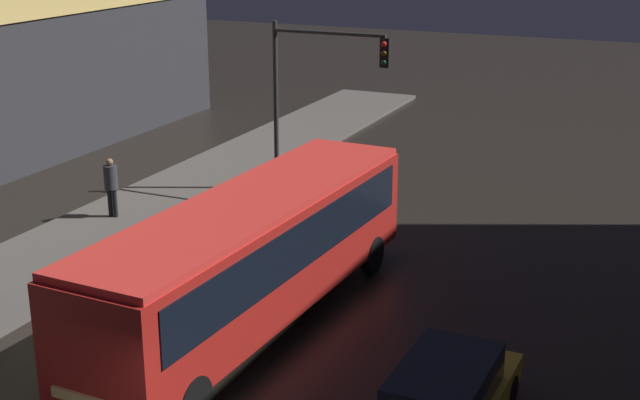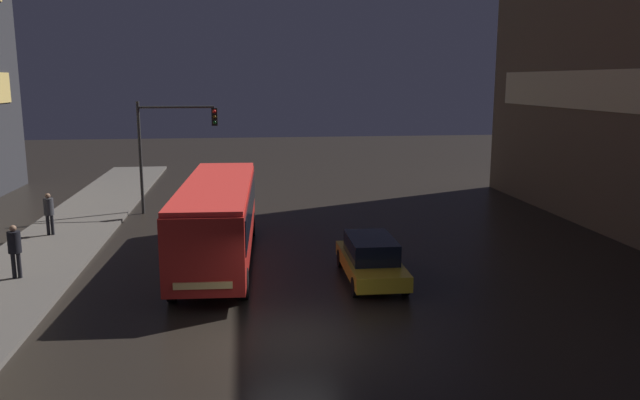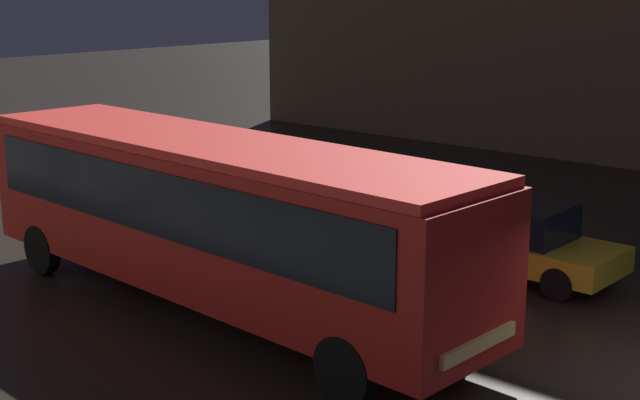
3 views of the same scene
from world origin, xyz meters
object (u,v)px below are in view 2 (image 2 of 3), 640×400
Objects in this scene: pedestrian_near at (15,246)px; traffic_light_main at (169,137)px; car_taxi at (371,258)px; bus_near at (218,213)px; pedestrian_mid at (49,210)px.

traffic_light_main reaches higher than pedestrian_near.
traffic_light_main is (-7.94, 12.16, 3.20)m from car_taxi.
pedestrian_near is 0.32× the size of traffic_light_main.
traffic_light_main reaches higher than bus_near.
pedestrian_mid is at bearing -90.66° from pedestrian_near.
bus_near is at bearing -26.70° from car_taxi.
bus_near is 6.94m from pedestrian_near.
car_taxi is at bearing 131.35° from pedestrian_mid.
pedestrian_mid is 0.32× the size of traffic_light_main.
car_taxi is (5.24, -2.76, -1.14)m from bus_near.
traffic_light_main reaches higher than pedestrian_mid.
pedestrian_mid is 7.19m from traffic_light_main.
bus_near reaches higher than car_taxi.
pedestrian_mid is at bearing -134.82° from traffic_light_main.
pedestrian_near is at bearing -5.00° from car_taxi.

